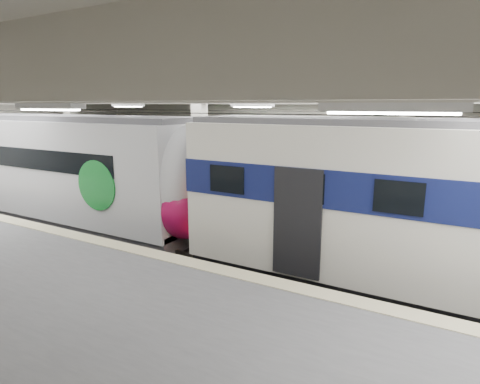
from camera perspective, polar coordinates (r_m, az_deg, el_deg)
The scene contains 4 objects.
station_hall at distance 11.47m, azimuth -7.08°, elevation 3.56°, with size 36.00×24.00×5.75m.
modern_emu at distance 17.43m, azimuth -21.17°, elevation 2.46°, with size 14.14×2.92×4.54m.
older_rer at distance 11.12m, azimuth 28.17°, elevation -2.40°, with size 14.13×3.12×4.63m.
far_train at distance 21.53m, azimuth -10.44°, elevation 4.59°, with size 12.93×3.08×4.15m.
Camera 1 is at (6.79, -10.83, 4.98)m, focal length 30.00 mm.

